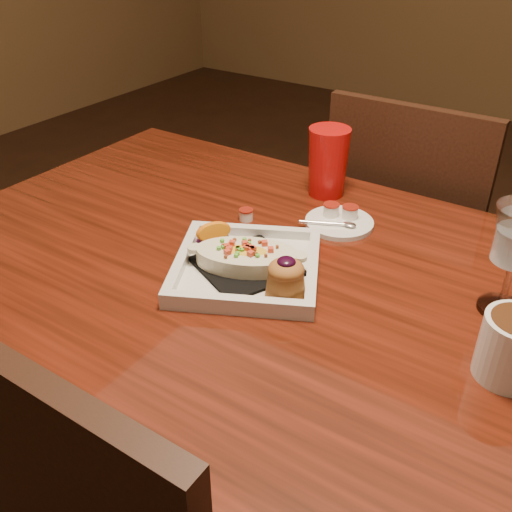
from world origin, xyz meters
The scene contains 6 objects.
table centered at (0.00, 0.00, 0.65)m, with size 1.50×0.90×0.75m.
chair_far centered at (0.00, 0.63, 0.51)m, with size 0.42×0.42×0.93m.
plate centered at (-0.07, -0.03, 0.77)m, with size 0.34×0.34×0.08m.
saucer centered at (-0.03, 0.23, 0.76)m, with size 0.14×0.14×0.09m.
creamer_loose centered at (-0.20, 0.14, 0.76)m, with size 0.03×0.03×0.02m.
red_tumbler centered at (-0.12, 0.34, 0.83)m, with size 0.09×0.09×0.15m, color red.
Camera 1 is at (0.40, -0.72, 1.32)m, focal length 40.00 mm.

